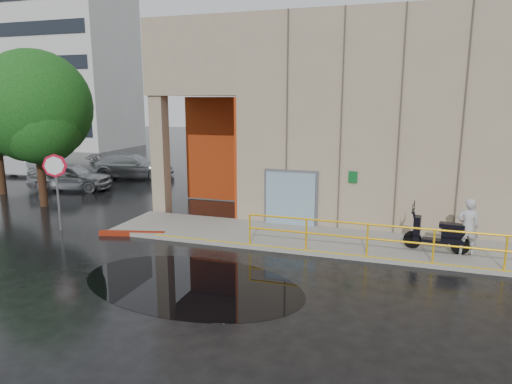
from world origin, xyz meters
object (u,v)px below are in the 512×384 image
Objects in this scene: car_a at (70,176)px; car_b at (23,166)px; scooter at (438,224)px; red_curb at (132,234)px; stop_sign at (56,176)px; tree_near at (36,111)px; car_c at (132,166)px; person at (468,227)px.

car_b is (-6.00, 2.78, -0.09)m from car_a.
scooter is 0.84× the size of red_curb.
stop_sign is 8.28m from car_a.
stop_sign is at bearing -139.74° from car_b.
tree_near is (-3.37, 2.92, 2.24)m from stop_sign.
car_c is at bearing -26.54° from car_a.
scooter is at bearing 6.39° from red_curb.
tree_near reaches higher than stop_sign.
car_b is (-13.89, 9.09, 0.56)m from red_curb.
person is 14.27m from stop_sign.
car_b is at bearing 85.16° from car_c.
stop_sign reaches higher than car_c.
scooter reaches higher than car_c.
scooter reaches higher than red_curb.
tree_near reaches higher than red_curb.
tree_near is at bearing 156.91° from red_curb.
tree_near reaches higher than scooter.
scooter is at bearing -135.85° from car_c.
car_c is (7.08, 1.53, 0.10)m from car_b.
person is at bearing 5.38° from red_curb.
car_b is 7.24m from car_c.
car_b is 0.77× the size of car_c.
stop_sign is 4.99m from tree_near.
car_a is at bearing 170.96° from scooter.
car_c is at bearing 93.38° from tree_near.
stop_sign is at bearing 0.65° from person.
car_a is at bearing 148.94° from car_c.
stop_sign is (-13.34, -1.37, 1.06)m from scooter.
person reaches higher than car_a.
person is at bearing -117.06° from car_b.
car_b is at bearing -22.20° from person.
stop_sign is at bearing -167.42° from scooter.
tree_near is at bearing -178.57° from scooter.
stop_sign is 14.41m from car_b.
red_curb is 0.47× the size of car_c.
scooter is at bearing -5.29° from tree_near.
scooter is at bearing -11.67° from person.
stop_sign is at bearing -155.49° from car_a.
red_curb is (-10.36, -1.16, -0.93)m from scooter.
car_b is at bearing 168.62° from scooter.
scooter is 19.61m from car_c.
red_curb is (2.98, 0.21, -2.00)m from stop_sign.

